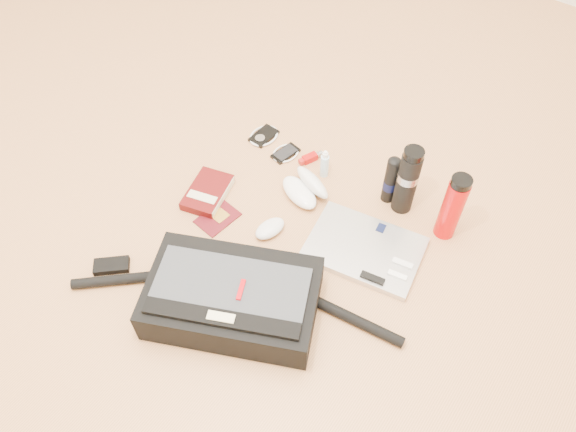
{
  "coord_description": "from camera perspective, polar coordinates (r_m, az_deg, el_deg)",
  "views": [
    {
      "loc": [
        0.64,
        -0.79,
        1.5
      ],
      "look_at": [
        -0.02,
        0.12,
        0.06
      ],
      "focal_mm": 35.0,
      "sensor_mm": 36.0,
      "label": 1
    }
  ],
  "objects": [
    {
      "name": "spray_bottle",
      "position": [
        1.99,
        3.74,
        5.21
      ],
      "size": [
        0.03,
        0.03,
        0.12
      ],
      "rotation": [
        0.0,
        0.0,
        0.09
      ],
      "color": "#B3D9F2",
      "rests_on": "ground"
    },
    {
      "name": "messenger_bag",
      "position": [
        1.66,
        -5.75,
        -8.26
      ],
      "size": [
        0.93,
        0.49,
        0.14
      ],
      "rotation": [
        0.0,
        0.0,
        0.43
      ],
      "color": "black",
      "rests_on": "ground"
    },
    {
      "name": "book",
      "position": [
        1.96,
        -8.14,
        2.38
      ],
      "size": [
        0.17,
        0.21,
        0.03
      ],
      "rotation": [
        0.0,
        0.0,
        0.26
      ],
      "color": "#470909",
      "rests_on": "ground"
    },
    {
      "name": "passport",
      "position": [
        1.91,
        -7.16,
        -0.18
      ],
      "size": [
        0.11,
        0.15,
        0.01
      ],
      "rotation": [
        0.0,
        0.0,
        -0.13
      ],
      "color": "#4A0B11",
      "rests_on": "ground"
    },
    {
      "name": "thermos_black",
      "position": [
        1.86,
        12.03,
        3.58
      ],
      "size": [
        0.09,
        0.09,
        0.27
      ],
      "rotation": [
        0.0,
        0.0,
        -0.42
      ],
      "color": "black",
      "rests_on": "ground"
    },
    {
      "name": "inhaler",
      "position": [
        2.06,
        2.33,
        5.94
      ],
      "size": [
        0.06,
        0.1,
        0.03
      ],
      "rotation": [
        0.0,
        0.0,
        -0.41
      ],
      "color": "#A00B0A",
      "rests_on": "ground"
    },
    {
      "name": "laptop",
      "position": [
        1.82,
        7.79,
        -3.34
      ],
      "size": [
        0.39,
        0.31,
        0.03
      ],
      "rotation": [
        0.0,
        0.0,
        0.17
      ],
      "color": "#B7B7B9",
      "rests_on": "ground"
    },
    {
      "name": "mouse",
      "position": [
        1.85,
        -1.85,
        -1.28
      ],
      "size": [
        0.09,
        0.12,
        0.04
      ],
      "rotation": [
        0.0,
        0.0,
        -0.22
      ],
      "color": "silver",
      "rests_on": "ground"
    },
    {
      "name": "ground",
      "position": [
        1.81,
        -1.84,
        -3.98
      ],
      "size": [
        4.0,
        4.0,
        0.0
      ],
      "primitive_type": "plane",
      "color": "#BC804E",
      "rests_on": "ground"
    },
    {
      "name": "aerosol_can",
      "position": [
        1.91,
        10.41,
        3.65
      ],
      "size": [
        0.05,
        0.05,
        0.2
      ],
      "rotation": [
        0.0,
        0.0,
        0.11
      ],
      "color": "black",
      "rests_on": "ground"
    },
    {
      "name": "thermos_red",
      "position": [
        1.83,
        16.35,
        0.85
      ],
      "size": [
        0.09,
        0.09,
        0.26
      ],
      "rotation": [
        0.0,
        0.0,
        0.41
      ],
      "color": "#B70809",
      "rests_on": "ground"
    },
    {
      "name": "phone",
      "position": [
        2.09,
        -0.25,
        6.4
      ],
      "size": [
        0.1,
        0.11,
        0.01
      ],
      "rotation": [
        0.0,
        0.0,
        -0.2
      ],
      "color": "black",
      "rests_on": "ground"
    },
    {
      "name": "sunglasses_case",
      "position": [
        1.94,
        1.8,
        2.92
      ],
      "size": [
        0.21,
        0.19,
        0.1
      ],
      "rotation": [
        0.0,
        0.0,
        -0.37
      ],
      "color": "white",
      "rests_on": "ground"
    },
    {
      "name": "ipod",
      "position": [
        2.15,
        -2.48,
        8.14
      ],
      "size": [
        0.1,
        0.11,
        0.01
      ],
      "rotation": [
        0.0,
        0.0,
        -0.05
      ],
      "color": "black",
      "rests_on": "ground"
    }
  ]
}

